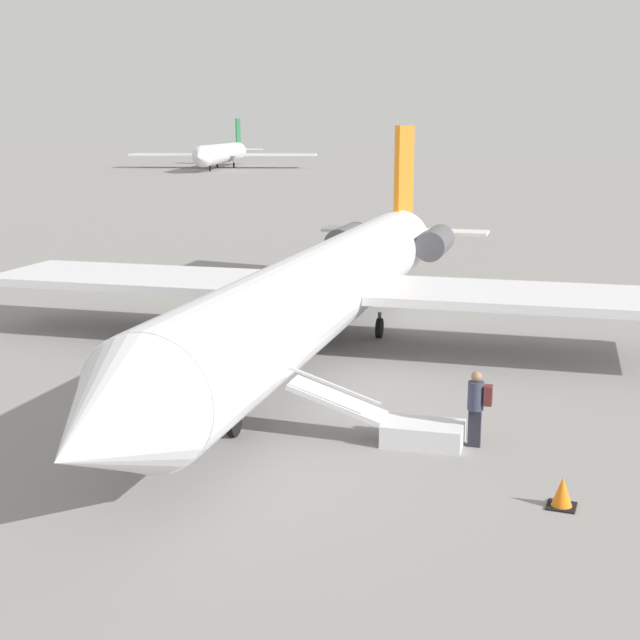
{
  "coord_description": "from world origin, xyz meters",
  "views": [
    {
      "loc": [
        25.69,
        9.85,
        6.97
      ],
      "look_at": [
        3.67,
        1.24,
        1.89
      ],
      "focal_mm": 50.0,
      "sensor_mm": 36.0,
      "label": 1
    }
  ],
  "objects_px": {
    "boarding_stairs": "(405,427)",
    "passenger": "(477,403)",
    "airplane_taxiing_distant": "(223,153)",
    "airplane_main": "(334,282)"
  },
  "relations": [
    {
      "from": "airplane_main",
      "to": "boarding_stairs",
      "type": "xyz_separation_m",
      "value": [
        8.1,
        4.76,
        -1.75
      ]
    },
    {
      "from": "airplane_taxiing_distant",
      "to": "boarding_stairs",
      "type": "xyz_separation_m",
      "value": [
        128.47,
        71.37,
        -2.31
      ]
    },
    {
      "from": "boarding_stairs",
      "to": "passenger",
      "type": "bearing_deg",
      "value": -173.12
    },
    {
      "from": "boarding_stairs",
      "to": "airplane_main",
      "type": "bearing_deg",
      "value": -65.5
    },
    {
      "from": "passenger",
      "to": "boarding_stairs",
      "type": "bearing_deg",
      "value": 6.88
    },
    {
      "from": "airplane_taxiing_distant",
      "to": "boarding_stairs",
      "type": "height_order",
      "value": "airplane_taxiing_distant"
    },
    {
      "from": "airplane_main",
      "to": "passenger",
      "type": "height_order",
      "value": "airplane_main"
    },
    {
      "from": "boarding_stairs",
      "to": "passenger",
      "type": "xyz_separation_m",
      "value": [
        -0.35,
        1.55,
        0.62
      ]
    },
    {
      "from": "airplane_taxiing_distant",
      "to": "boarding_stairs",
      "type": "relative_size",
      "value": 10.63
    },
    {
      "from": "airplane_main",
      "to": "boarding_stairs",
      "type": "distance_m",
      "value": 9.55
    }
  ]
}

